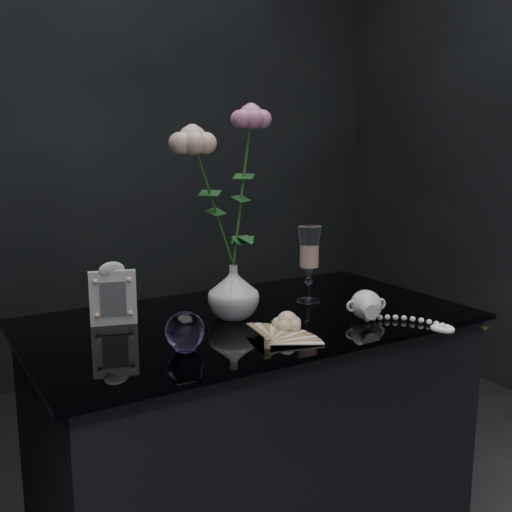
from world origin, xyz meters
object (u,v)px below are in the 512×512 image
vase (233,292)px  loose_rose (287,322)px  paperweight (185,331)px  wine_glass (309,265)px  picture_frame (113,293)px  pearl_jar (366,304)px

vase → loose_rose: vase is taller
vase → paperweight: bearing=-142.9°
wine_glass → picture_frame: 0.50m
picture_frame → paperweight: 0.25m
wine_glass → pearl_jar: 0.20m
vase → picture_frame: bearing=159.5°
wine_glass → loose_rose: size_ratio=1.39×
picture_frame → wine_glass: bearing=7.3°
vase → wine_glass: 0.24m
vase → pearl_jar: (0.27, -0.17, -0.03)m
wine_glass → loose_rose: wine_glass is taller
picture_frame → pearl_jar: 0.59m
picture_frame → loose_rose: size_ratio=1.02×
loose_rose → wine_glass: bearing=43.8°
vase → wine_glass: (0.24, 0.02, 0.04)m
wine_glass → vase: bearing=-174.6°
wine_glass → loose_rose: (-0.19, -0.18, -0.08)m
vase → picture_frame: picture_frame is taller
wine_glass → pearl_jar: bearing=-81.0°
vase → pearl_jar: vase is taller
picture_frame → pearl_jar: (0.53, -0.26, -0.04)m
picture_frame → paperweight: size_ratio=1.83×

